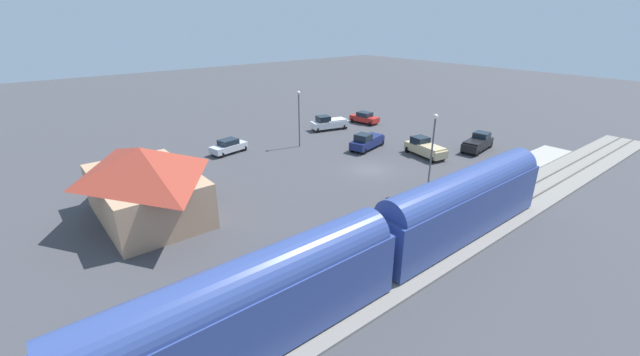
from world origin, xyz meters
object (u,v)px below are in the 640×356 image
passenger_train (380,241)px  sedan_silver (229,146)px  light_pole_lot_center (299,112)px  station_building (145,181)px  pedestrian_on_platform (476,180)px  light_pole_near_platform (433,143)px  pickup_navy (367,141)px  sedan_red (364,118)px  pickup_white (329,123)px  pickup_black (478,143)px  pickup_tan (425,148)px

passenger_train → sedan_silver: 29.27m
sedan_silver → light_pole_lot_center: size_ratio=0.67×
station_building → pedestrian_on_platform: station_building is taller
light_pole_near_platform → pickup_navy: bearing=-19.3°
sedan_red → light_pole_lot_center: 15.74m
sedan_silver → light_pole_lot_center: (-3.22, -8.30, 3.62)m
pedestrian_on_platform → pickup_navy: pickup_navy is taller
passenger_train → light_pole_near_platform: size_ratio=4.74×
pedestrian_on_platform → light_pole_near_platform: light_pole_near_platform is taller
pickup_navy → pickup_white: bearing=-12.8°
pickup_white → light_pole_near_platform: 23.91m
pedestrian_on_platform → station_building: bearing=60.3°
pickup_white → station_building: bearing=111.4°
light_pole_lot_center → station_building: bearing=110.0°
passenger_train → pickup_white: size_ratio=6.12×
sedan_red → light_pole_near_platform: 26.21m
station_building → pedestrian_on_platform: bearing=-119.7°
pedestrian_on_platform → pickup_navy: (15.85, -1.58, -0.25)m
pickup_black → sedan_silver: 30.64m
passenger_train → sedan_silver: bearing=-8.8°
pickup_tan → pickup_navy: 7.13m
passenger_train → sedan_silver: size_ratio=7.34×
sedan_red → pickup_black: pickup_black is taller
sedan_red → pickup_black: size_ratio=0.84×
passenger_train → pickup_tan: passenger_train is taller
pickup_tan → pedestrian_on_platform: bearing=152.5°
sedan_silver → pedestrian_on_platform: bearing=-153.6°
passenger_train → pickup_black: passenger_train is taller
station_building → pickup_white: station_building is taller
pickup_white → sedan_red: 6.84m
light_pole_near_platform → light_pole_lot_center: 18.90m
passenger_train → sedan_silver: (28.86, -4.45, -1.98)m
pedestrian_on_platform → pickup_black: (6.79, -11.84, -0.25)m
pickup_navy → light_pole_lot_center: (6.22, 5.86, 3.47)m
pedestrian_on_platform → sedan_red: (25.36, -10.69, -0.40)m
light_pole_near_platform → passenger_train: bearing=115.6°
station_building → pickup_navy: 27.02m
pickup_black → sedan_silver: bearing=52.8°
sedan_silver → pickup_black: bearing=-127.2°
sedan_red → pickup_tan: bearing=160.2°
sedan_red → station_building: bearing=106.9°
pickup_white → sedan_red: size_ratio=1.20×
light_pole_near_platform → pickup_tan: bearing=-50.9°
passenger_train → pickup_black: size_ratio=6.19×
light_pole_near_platform → sedan_red: bearing=-31.4°
pickup_white → passenger_train: bearing=144.6°
passenger_train → light_pole_near_platform: (6.80, -14.19, 1.81)m
sedan_red → sedan_silver: same height
pedestrian_on_platform → pickup_navy: 15.93m
pickup_white → pickup_black: size_ratio=1.01×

